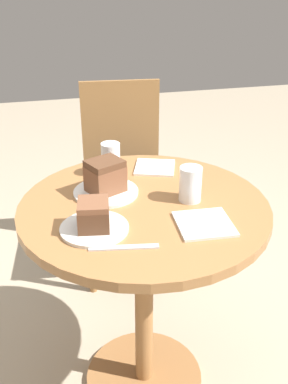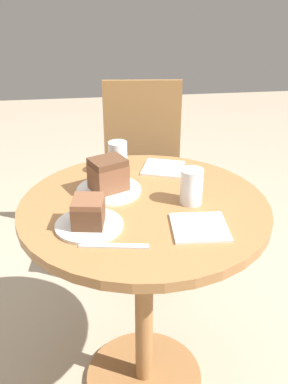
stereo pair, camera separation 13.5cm
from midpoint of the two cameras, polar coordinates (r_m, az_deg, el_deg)
name	(u,v)px [view 1 (the left image)]	position (r m, az deg, el deg)	size (l,w,h in m)	color
ground_plane	(144,379)	(1.87, -2.24, -22.68)	(8.00, 8.00, 0.00)	tan
table	(144,256)	(1.47, -2.65, -8.26)	(0.77, 0.77, 0.77)	#9E6B3D
chair	(124,174)	(2.25, -4.28, 2.27)	(0.46, 0.51, 0.91)	olive
plate_near	(94,228)	(1.25, -9.42, -4.67)	(0.19, 0.19, 0.01)	silver
plate_far	(106,192)	(1.44, -7.55, -0.07)	(0.21, 0.21, 0.01)	silver
cake_slice_near	(93,215)	(1.23, -9.58, -2.93)	(0.10, 0.10, 0.08)	brown
cake_slice_far	(105,176)	(1.41, -7.69, 1.96)	(0.13, 0.13, 0.10)	brown
glass_lemonade	(190,186)	(1.37, 3.11, 0.69)	(0.07, 0.07, 0.11)	beige
glass_water	(111,161)	(1.54, -6.75, 3.82)	(0.06, 0.06, 0.12)	silver
napkin_stack	(204,224)	(1.26, 4.63, -4.14)	(0.16, 0.16, 0.01)	silver
fork	(124,247)	(1.17, -5.91, -7.12)	(0.18, 0.05, 0.00)	silver
napkin_side	(155,167)	(1.60, -1.02, 3.08)	(0.18, 0.18, 0.01)	silver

